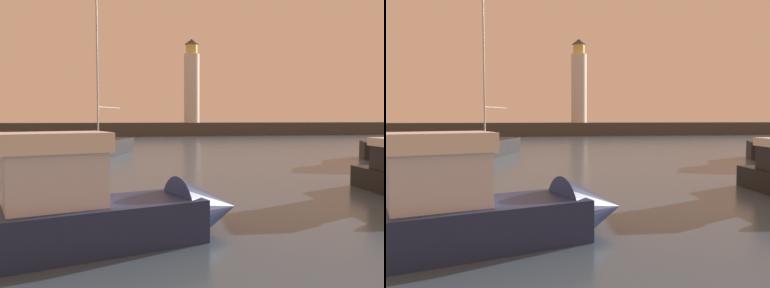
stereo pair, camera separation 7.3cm
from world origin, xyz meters
The scene contains 5 objects.
ground_plane centered at (0.00, 31.50, 0.00)m, with size 220.00×220.00×0.00m, color #384C60.
breakwater centered at (0.00, 62.99, 1.00)m, with size 90.19×4.22×1.99m, color #423F3D.
lighthouse centered at (6.85, 62.99, 8.15)m, with size 2.41×2.41×13.01m.
motorboat_3 centered at (-4.25, 7.94, 0.79)m, with size 6.24×3.58×2.85m.
sailboat_moored centered at (-5.55, 29.39, 0.66)m, with size 4.69×8.60×14.38m.
Camera 2 is at (-4.22, -1.30, 2.81)m, focal length 38.71 mm.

